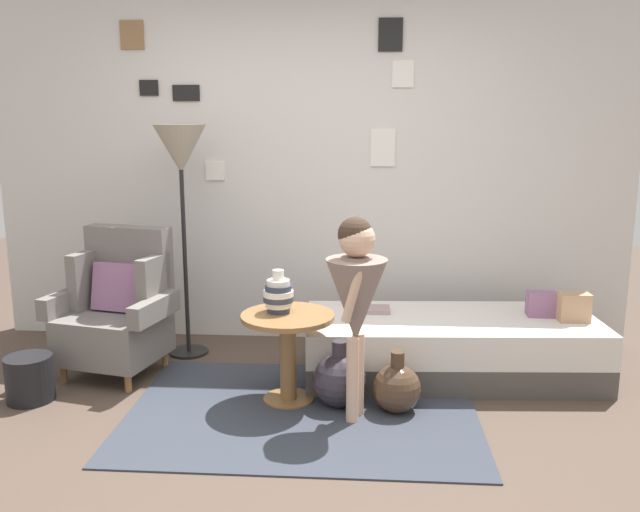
{
  "coord_description": "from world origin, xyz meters",
  "views": [
    {
      "loc": [
        0.42,
        -3.01,
        1.67
      ],
      "look_at": [
        0.15,
        0.95,
        0.85
      ],
      "focal_mm": 36.84,
      "sensor_mm": 36.0,
      "label": 1
    }
  ],
  "objects_px": {
    "vase_striped": "(278,295)",
    "demijohn_far": "(397,388)",
    "daybed": "(450,347)",
    "side_table": "(288,339)",
    "magazine_basket": "(30,378)",
    "demijohn_near": "(339,380)",
    "person_child": "(356,292)",
    "book_on_daybed": "(373,309)",
    "armchair": "(118,309)",
    "floor_lamp": "(181,159)"
  },
  "relations": [
    {
      "from": "floor_lamp",
      "to": "demijohn_far",
      "type": "distance_m",
      "value": 2.13
    },
    {
      "from": "daybed",
      "to": "magazine_basket",
      "type": "relative_size",
      "value": 6.94
    },
    {
      "from": "daybed",
      "to": "magazine_basket",
      "type": "bearing_deg",
      "value": -167.32
    },
    {
      "from": "vase_striped",
      "to": "person_child",
      "type": "distance_m",
      "value": 0.54
    },
    {
      "from": "floor_lamp",
      "to": "demijohn_near",
      "type": "bearing_deg",
      "value": -35.98
    },
    {
      "from": "armchair",
      "to": "side_table",
      "type": "relative_size",
      "value": 1.74
    },
    {
      "from": "daybed",
      "to": "demijohn_near",
      "type": "bearing_deg",
      "value": -143.52
    },
    {
      "from": "book_on_daybed",
      "to": "demijohn_far",
      "type": "relative_size",
      "value": 0.6
    },
    {
      "from": "side_table",
      "to": "vase_striped",
      "type": "height_order",
      "value": "vase_striped"
    },
    {
      "from": "demijohn_near",
      "to": "demijohn_far",
      "type": "distance_m",
      "value": 0.34
    },
    {
      "from": "side_table",
      "to": "vase_striped",
      "type": "bearing_deg",
      "value": 144.34
    },
    {
      "from": "vase_striped",
      "to": "demijohn_far",
      "type": "distance_m",
      "value": 0.88
    },
    {
      "from": "floor_lamp",
      "to": "armchair",
      "type": "bearing_deg",
      "value": -134.42
    },
    {
      "from": "daybed",
      "to": "person_child",
      "type": "height_order",
      "value": "person_child"
    },
    {
      "from": "demijohn_near",
      "to": "book_on_daybed",
      "type": "bearing_deg",
      "value": 72.14
    },
    {
      "from": "daybed",
      "to": "demijohn_far",
      "type": "bearing_deg",
      "value": -122.82
    },
    {
      "from": "demijohn_near",
      "to": "demijohn_far",
      "type": "bearing_deg",
      "value": -9.76
    },
    {
      "from": "armchair",
      "to": "side_table",
      "type": "height_order",
      "value": "armchair"
    },
    {
      "from": "daybed",
      "to": "demijohn_near",
      "type": "relative_size",
      "value": 4.81
    },
    {
      "from": "vase_striped",
      "to": "book_on_daybed",
      "type": "relative_size",
      "value": 1.17
    },
    {
      "from": "person_child",
      "to": "book_on_daybed",
      "type": "height_order",
      "value": "person_child"
    },
    {
      "from": "demijohn_near",
      "to": "magazine_basket",
      "type": "xyz_separation_m",
      "value": [
        -1.88,
        -0.05,
        -0.02
      ]
    },
    {
      "from": "demijohn_far",
      "to": "magazine_basket",
      "type": "distance_m",
      "value": 2.21
    },
    {
      "from": "armchair",
      "to": "floor_lamp",
      "type": "bearing_deg",
      "value": 45.58
    },
    {
      "from": "armchair",
      "to": "daybed",
      "type": "bearing_deg",
      "value": 1.93
    },
    {
      "from": "floor_lamp",
      "to": "book_on_daybed",
      "type": "xyz_separation_m",
      "value": [
        1.34,
        -0.19,
        -0.99
      ]
    },
    {
      "from": "book_on_daybed",
      "to": "demijohn_near",
      "type": "bearing_deg",
      "value": -107.86
    },
    {
      "from": "floor_lamp",
      "to": "person_child",
      "type": "bearing_deg",
      "value": -38.85
    },
    {
      "from": "daybed",
      "to": "floor_lamp",
      "type": "height_order",
      "value": "floor_lamp"
    },
    {
      "from": "side_table",
      "to": "magazine_basket",
      "type": "bearing_deg",
      "value": -176.28
    },
    {
      "from": "vase_striped",
      "to": "floor_lamp",
      "type": "relative_size",
      "value": 0.16
    },
    {
      "from": "armchair",
      "to": "demijohn_far",
      "type": "relative_size",
      "value": 2.64
    },
    {
      "from": "demijohn_far",
      "to": "magazine_basket",
      "type": "relative_size",
      "value": 1.31
    },
    {
      "from": "side_table",
      "to": "magazine_basket",
      "type": "relative_size",
      "value": 1.99
    },
    {
      "from": "vase_striped",
      "to": "book_on_daybed",
      "type": "height_order",
      "value": "vase_striped"
    },
    {
      "from": "demijohn_near",
      "to": "vase_striped",
      "type": "bearing_deg",
      "value": 166.18
    },
    {
      "from": "vase_striped",
      "to": "daybed",
      "type": "bearing_deg",
      "value": 21.99
    },
    {
      "from": "armchair",
      "to": "demijohn_far",
      "type": "bearing_deg",
      "value": -15.63
    },
    {
      "from": "daybed",
      "to": "side_table",
      "type": "height_order",
      "value": "side_table"
    },
    {
      "from": "vase_striped",
      "to": "demijohn_near",
      "type": "bearing_deg",
      "value": -13.82
    },
    {
      "from": "person_child",
      "to": "demijohn_near",
      "type": "xyz_separation_m",
      "value": [
        -0.1,
        0.17,
        -0.58
      ]
    },
    {
      "from": "floor_lamp",
      "to": "book_on_daybed",
      "type": "bearing_deg",
      "value": -8.09
    },
    {
      "from": "book_on_daybed",
      "to": "daybed",
      "type": "bearing_deg",
      "value": -11.49
    },
    {
      "from": "side_table",
      "to": "person_child",
      "type": "relative_size",
      "value": 0.48
    },
    {
      "from": "vase_striped",
      "to": "floor_lamp",
      "type": "bearing_deg",
      "value": 136.22
    },
    {
      "from": "vase_striped",
      "to": "person_child",
      "type": "xyz_separation_m",
      "value": [
        0.47,
        -0.26,
        0.09
      ]
    },
    {
      "from": "person_child",
      "to": "demijohn_far",
      "type": "xyz_separation_m",
      "value": [
        0.24,
        0.11,
        -0.6
      ]
    },
    {
      "from": "demijohn_far",
      "to": "magazine_basket",
      "type": "height_order",
      "value": "demijohn_far"
    },
    {
      "from": "side_table",
      "to": "floor_lamp",
      "type": "relative_size",
      "value": 0.34
    },
    {
      "from": "armchair",
      "to": "book_on_daybed",
      "type": "bearing_deg",
      "value": 6.0
    }
  ]
}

